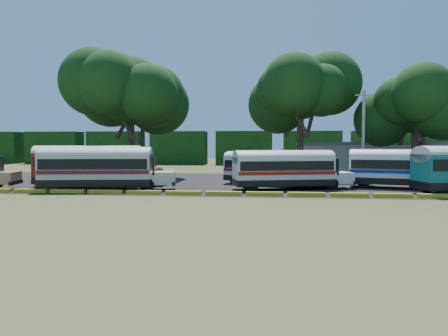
# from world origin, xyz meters

# --- Properties ---
(ground) EXTENTS (160.00, 160.00, 0.00)m
(ground) POSITION_xyz_m (0.00, 0.00, 0.00)
(ground) COLOR #324717
(ground) RESTS_ON ground
(asphalt_strip) EXTENTS (64.00, 24.00, 0.02)m
(asphalt_strip) POSITION_xyz_m (1.00, 12.00, 0.01)
(asphalt_strip) COLOR black
(asphalt_strip) RESTS_ON ground
(curb) EXTENTS (53.70, 0.45, 0.30)m
(curb) POSITION_xyz_m (-0.00, 1.00, 0.15)
(curb) COLOR yellow
(curb) RESTS_ON ground
(terminal_building) EXTENTS (19.00, 9.00, 4.00)m
(terminal_building) POSITION_xyz_m (18.00, 30.00, 2.03)
(terminal_building) COLOR beige
(terminal_building) RESTS_ON ground
(treeline_backdrop) EXTENTS (130.00, 4.00, 6.00)m
(treeline_backdrop) POSITION_xyz_m (0.00, 48.00, 3.00)
(treeline_backdrop) COLOR black
(treeline_backdrop) RESTS_ON ground
(bus_red) EXTENTS (11.32, 5.61, 3.62)m
(bus_red) POSITION_xyz_m (-10.77, 6.20, 2.07)
(bus_red) COLOR black
(bus_red) RESTS_ON ground
(bus_cream_west) EXTENTS (11.02, 4.47, 3.53)m
(bus_cream_west) POSITION_xyz_m (-8.81, 3.16, 1.99)
(bus_cream_west) COLOR black
(bus_cream_west) RESTS_ON ground
(bus_cream_east) EXTENTS (9.48, 5.70, 3.06)m
(bus_cream_east) POSITION_xyz_m (4.60, 9.61, 1.73)
(bus_cream_east) COLOR black
(bus_cream_east) RESTS_ON ground
(bus_white_red) EXTENTS (10.20, 5.08, 3.26)m
(bus_white_red) POSITION_xyz_m (6.14, 5.53, 1.84)
(bus_white_red) COLOR black
(bus_white_red) RESTS_ON ground
(bus_white_blue) EXTENTS (10.37, 4.99, 3.31)m
(bus_white_blue) POSITION_xyz_m (16.05, 7.54, 1.87)
(bus_white_blue) COLOR black
(bus_white_blue) RESTS_ON ground
(tree_west) EXTENTS (10.29, 10.29, 13.31)m
(tree_west) POSITION_xyz_m (-10.43, 15.96, 9.50)
(tree_west) COLOR #3E2B1F
(tree_west) RESTS_ON ground
(tree_center) EXTENTS (9.64, 9.64, 13.64)m
(tree_center) POSITION_xyz_m (8.23, 20.65, 10.05)
(tree_center) COLOR #3E2B1F
(tree_center) RESTS_ON ground
(tree_east) EXTENTS (8.96, 8.96, 11.52)m
(tree_east) POSITION_xyz_m (20.72, 19.68, 8.19)
(tree_east) COLOR #3E2B1F
(tree_east) RESTS_ON ground
(utility_pole) EXTENTS (1.60, 0.30, 8.86)m
(utility_pole) POSITION_xyz_m (13.70, 12.47, 4.54)
(utility_pole) COLOR gray
(utility_pole) RESTS_ON ground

